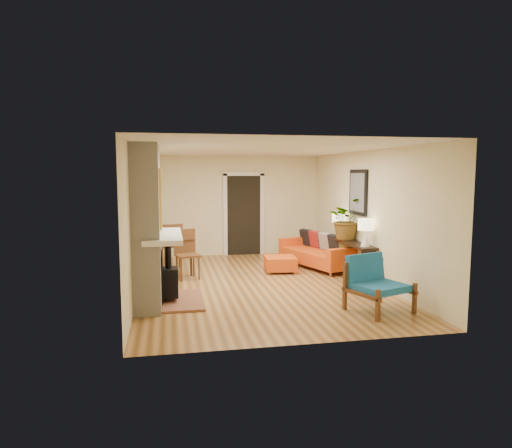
# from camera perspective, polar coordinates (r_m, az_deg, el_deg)

# --- Properties ---
(room_shell) EXTENTS (6.50, 6.50, 6.50)m
(room_shell) POSITION_cam_1_polar(r_m,az_deg,el_deg) (11.48, 0.66, 1.84)
(room_shell) COLOR #B58345
(room_shell) RESTS_ON ground
(fireplace) EXTENTS (1.09, 1.68, 2.60)m
(fireplace) POSITION_cam_1_polar(r_m,az_deg,el_deg) (7.64, -13.16, -0.63)
(fireplace) COLOR white
(fireplace) RESTS_ON ground
(sofa) EXTENTS (1.45, 2.17, 0.79)m
(sofa) POSITION_cam_1_polar(r_m,az_deg,el_deg) (10.61, 8.06, -3.47)
(sofa) COLOR silver
(sofa) RESTS_ON ground
(ottoman) EXTENTS (0.72, 0.72, 0.34)m
(ottoman) POSITION_cam_1_polar(r_m,az_deg,el_deg) (10.02, 3.04, -4.89)
(ottoman) COLOR silver
(ottoman) RESTS_ON ground
(blue_chair) EXTENTS (1.05, 1.04, 0.87)m
(blue_chair) POSITION_cam_1_polar(r_m,az_deg,el_deg) (7.47, 14.54, -6.84)
(blue_chair) COLOR brown
(blue_chair) RESTS_ON ground
(dining_table) EXTENTS (1.08, 1.91, 1.00)m
(dining_table) POSITION_cam_1_polar(r_m,az_deg,el_deg) (10.02, -10.11, -2.29)
(dining_table) COLOR brown
(dining_table) RESTS_ON ground
(console_table) EXTENTS (0.34, 1.85, 0.72)m
(console_table) POSITION_cam_1_polar(r_m,az_deg,el_deg) (9.80, 11.84, -2.99)
(console_table) COLOR black
(console_table) RESTS_ON ground
(lamp_near) EXTENTS (0.30, 0.30, 0.54)m
(lamp_near) POSITION_cam_1_polar(r_m,az_deg,el_deg) (9.12, 13.53, -0.64)
(lamp_near) COLOR white
(lamp_near) RESTS_ON console_table
(lamp_far) EXTENTS (0.30, 0.30, 0.54)m
(lamp_far) POSITION_cam_1_polar(r_m,az_deg,el_deg) (10.43, 10.30, 0.30)
(lamp_far) COLOR white
(lamp_far) RESTS_ON console_table
(houseplant) EXTENTS (1.01, 0.95, 0.90)m
(houseplant) POSITION_cam_1_polar(r_m,az_deg,el_deg) (9.97, 11.26, 0.64)
(houseplant) COLOR #1E5919
(houseplant) RESTS_ON console_table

